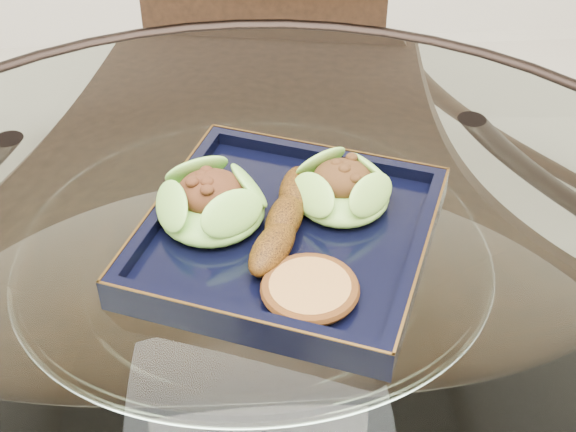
{
  "coord_description": "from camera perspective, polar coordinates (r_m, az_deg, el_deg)",
  "views": [
    {
      "loc": [
        -0.01,
        -0.54,
        1.29
      ],
      "look_at": [
        0.04,
        0.06,
        0.8
      ],
      "focal_mm": 50.0,
      "sensor_mm": 36.0,
      "label": 1
    }
  ],
  "objects": [
    {
      "name": "lettuce_wrap_left",
      "position": [
        0.79,
        -5.45,
        0.74
      ],
      "size": [
        0.11,
        0.11,
        0.04
      ],
      "primitive_type": "ellipsoid",
      "rotation": [
        0.0,
        0.0,
        -0.0
      ],
      "color": "#5DA530",
      "rests_on": "navy_plate"
    },
    {
      "name": "roasted_plantain",
      "position": [
        0.78,
        -0.24,
        -0.17
      ],
      "size": [
        0.08,
        0.16,
        0.03
      ],
      "primitive_type": "ellipsoid",
      "rotation": [
        0.0,
        0.0,
        1.23
      ],
      "color": "#5B3309",
      "rests_on": "navy_plate"
    },
    {
      "name": "dining_chair",
      "position": [
        1.31,
        -2.2,
        3.24
      ],
      "size": [
        0.47,
        0.47,
        0.93
      ],
      "rotation": [
        0.0,
        0.0,
        -0.18
      ],
      "color": "black",
      "rests_on": "ground"
    },
    {
      "name": "crumb_patty",
      "position": [
        0.72,
        1.57,
        -5.31
      ],
      "size": [
        0.1,
        0.1,
        0.01
      ],
      "primitive_type": "cylinder",
      "rotation": [
        0.0,
        0.0,
        -0.37
      ],
      "color": "#A67837",
      "rests_on": "navy_plate"
    },
    {
      "name": "lettuce_wrap_right",
      "position": [
        0.81,
        3.87,
        1.77
      ],
      "size": [
        0.11,
        0.11,
        0.03
      ],
      "primitive_type": "ellipsoid",
      "rotation": [
        0.0,
        0.0,
        0.18
      ],
      "color": "#55972B",
      "rests_on": "navy_plate"
    },
    {
      "name": "navy_plate",
      "position": [
        0.79,
        0.0,
        -1.68
      ],
      "size": [
        0.35,
        0.35,
        0.02
      ],
      "primitive_type": "cube",
      "rotation": [
        0.0,
        0.0,
        -0.4
      ],
      "color": "black",
      "rests_on": "dining_table"
    },
    {
      "name": "dining_table",
      "position": [
        0.88,
        -2.11,
        -12.82
      ],
      "size": [
        1.13,
        1.13,
        0.77
      ],
      "color": "white",
      "rests_on": "ground"
    }
  ]
}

